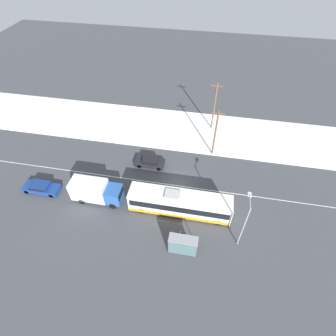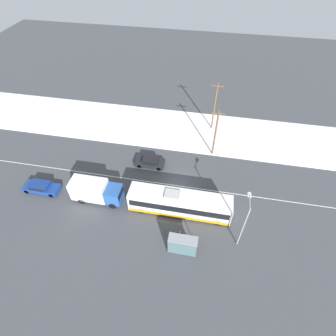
# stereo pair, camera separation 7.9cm
# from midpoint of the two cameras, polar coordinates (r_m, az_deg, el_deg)

# --- Properties ---
(ground_plane) EXTENTS (120.00, 120.00, 0.00)m
(ground_plane) POSITION_cam_midpoint_polar(r_m,az_deg,el_deg) (35.64, 2.13, -3.89)
(ground_plane) COLOR #424449
(snow_lot) EXTENTS (80.00, 10.67, 0.12)m
(snow_lot) POSITION_cam_midpoint_polar(r_m,az_deg,el_deg) (44.46, 4.61, 8.13)
(snow_lot) COLOR white
(snow_lot) RESTS_ON ground_plane
(lane_marking_center) EXTENTS (60.00, 0.12, 0.00)m
(lane_marking_center) POSITION_cam_midpoint_polar(r_m,az_deg,el_deg) (35.64, 2.13, -3.89)
(lane_marking_center) COLOR silver
(lane_marking_center) RESTS_ON ground_plane
(city_bus) EXTENTS (12.37, 2.57, 3.15)m
(city_bus) POSITION_cam_midpoint_polar(r_m,az_deg,el_deg) (31.94, 2.52, -7.65)
(city_bus) COLOR white
(city_bus) RESTS_ON ground_plane
(box_truck) EXTENTS (6.38, 2.30, 3.07)m
(box_truck) POSITION_cam_midpoint_polar(r_m,az_deg,el_deg) (34.15, -15.57, -4.77)
(box_truck) COLOR silver
(box_truck) RESTS_ON ground_plane
(sedan_car) EXTENTS (4.16, 1.80, 1.42)m
(sedan_car) POSITION_cam_midpoint_polar(r_m,az_deg,el_deg) (37.79, -3.97, 1.41)
(sedan_car) COLOR black
(sedan_car) RESTS_ON ground_plane
(parked_car_near_truck) EXTENTS (4.78, 1.80, 1.32)m
(parked_car_near_truck) POSITION_cam_midpoint_polar(r_m,az_deg,el_deg) (38.36, -25.98, -3.78)
(parked_car_near_truck) COLOR navy
(parked_car_near_truck) RESTS_ON ground_plane
(pedestrian_at_stop) EXTENTS (0.65, 0.29, 1.80)m
(pedestrian_at_stop) POSITION_cam_midpoint_polar(r_m,az_deg,el_deg) (30.10, 2.57, -14.32)
(pedestrian_at_stop) COLOR #23232D
(pedestrian_at_stop) RESTS_ON ground_plane
(bus_shelter) EXTENTS (3.12, 1.20, 2.40)m
(bus_shelter) POSITION_cam_midpoint_polar(r_m,az_deg,el_deg) (28.87, 3.14, -16.38)
(bus_shelter) COLOR gray
(bus_shelter) RESTS_ON ground_plane
(streetlamp) EXTENTS (0.36, 2.20, 6.81)m
(streetlamp) POSITION_cam_midpoint_polar(r_m,az_deg,el_deg) (28.42, 16.35, -10.64)
(streetlamp) COLOR #9EA3A8
(streetlamp) RESTS_ON ground_plane
(utility_pole_roadside) EXTENTS (1.80, 0.24, 7.81)m
(utility_pole_roadside) POSITION_cam_midpoint_polar(r_m,az_deg,el_deg) (37.99, 10.22, 7.62)
(utility_pole_roadside) COLOR brown
(utility_pole_roadside) RESTS_ON ground_plane
(utility_pole_snowlot) EXTENTS (1.80, 0.24, 8.29)m
(utility_pole_snowlot) POSITION_cam_midpoint_polar(r_m,az_deg,el_deg) (43.10, 10.01, 13.15)
(utility_pole_snowlot) COLOR brown
(utility_pole_snowlot) RESTS_ON ground_plane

